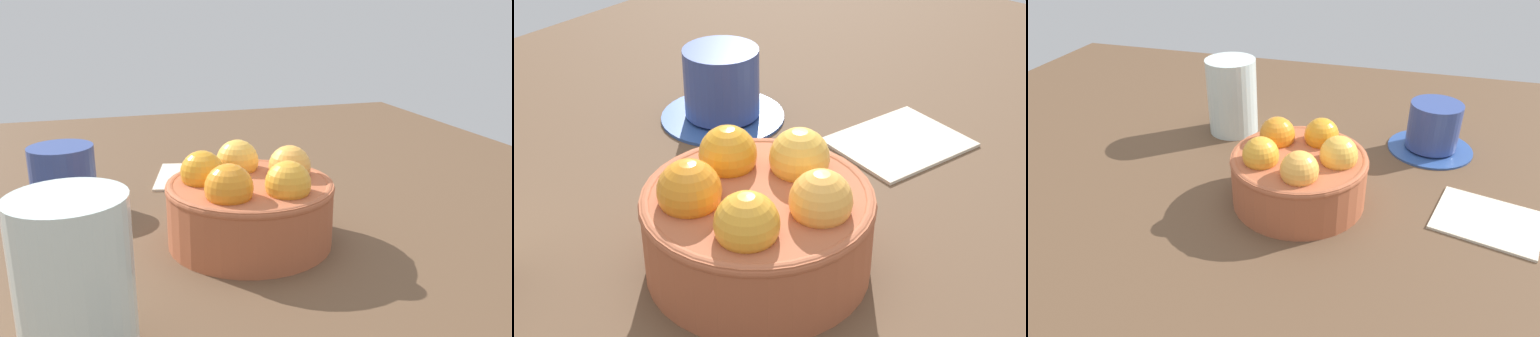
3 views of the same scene
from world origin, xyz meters
TOP-DOWN VIEW (x-y plane):
  - ground_plane at (0.00, 0.00)cm, footprint 131.62×102.36cm
  - terracotta_bowl at (0.01, 0.01)cm, footprint 16.09×16.09cm
  - coffee_cup at (15.17, 17.56)cm, footprint 11.96×11.96cm
  - water_glass at (-14.44, 15.64)cm, footprint 7.48×7.48cm
  - folded_napkin at (21.72, 1.64)cm, footprint 13.20×11.82cm

SIDE VIEW (x-z plane):
  - ground_plane at x=0.00cm, z-range -4.03..0.00cm
  - folded_napkin at x=21.72cm, z-range 0.00..0.60cm
  - coffee_cup at x=15.17cm, z-range -0.42..6.70cm
  - terracotta_bowl at x=0.01cm, z-range -0.52..8.60cm
  - water_glass at x=-14.44cm, z-range 0.00..11.34cm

